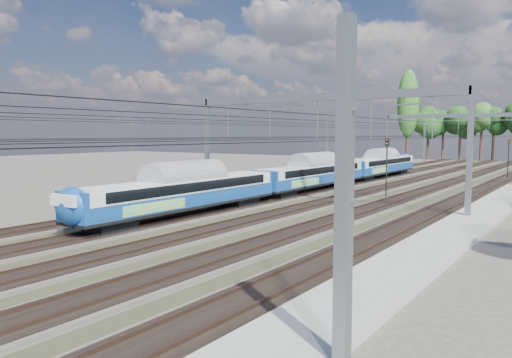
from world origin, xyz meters
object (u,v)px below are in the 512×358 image
Objects in this scene: emu_train at (312,170)px; worker at (471,161)px; signal_near at (387,160)px; signal_far at (508,154)px.

emu_train is 28.32× the size of worker.
signal_near is at bearing 0.54° from emu_train.
worker is 25.09m from signal_far.
emu_train is at bearing -123.76° from signal_far.
emu_train is 50.50m from worker.
signal_near reaches higher than worker.
signal_far reaches higher than emu_train.
worker is 0.36× the size of signal_near.
signal_near is 27.61m from signal_far.
emu_train is 10.79× the size of signal_far.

